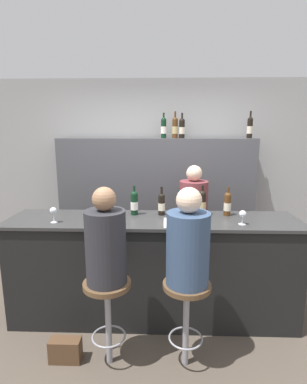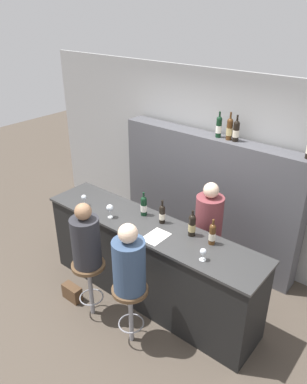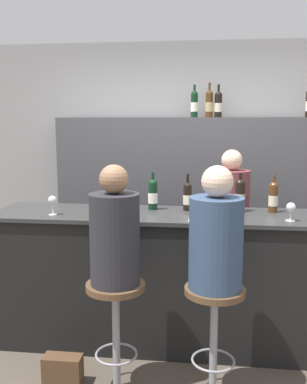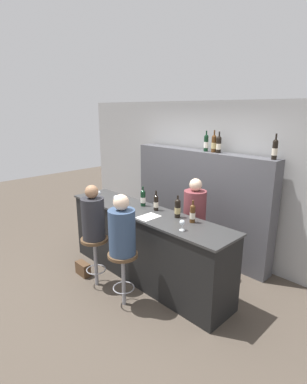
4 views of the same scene
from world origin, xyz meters
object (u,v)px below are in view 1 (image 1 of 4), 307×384
at_px(wine_glass_2, 243,215).
at_px(guest_seated_right, 188,244).
at_px(bar_stool_right, 186,301).
at_px(handbag, 65,350).
at_px(guest_seated_left, 106,243).
at_px(wine_bottle_counter_1, 162,204).
at_px(wine_bottle_backbar_0, 164,128).
at_px(wine_bottle_counter_3, 227,204).
at_px(wine_glass_1, 102,210).
at_px(bar_stool_left, 108,300).
at_px(bartender, 193,234).
at_px(wine_bottle_counter_0, 134,203).
at_px(wine_bottle_backbar_2, 182,128).
at_px(wine_bottle_counter_2, 202,203).
at_px(wine_bottle_backbar_1, 175,127).
at_px(wine_bottle_backbar_3, 250,127).
at_px(wine_glass_0, 53,211).

height_order(wine_glass_2, guest_seated_right, guest_seated_right).
relative_size(bar_stool_right, handbag, 2.81).
distance_m(guest_seated_left, guest_seated_right, 0.63).
xyz_separation_m(wine_bottle_counter_1, wine_bottle_backbar_0, (0.02, 1.12, 0.77)).
distance_m(wine_bottle_counter_3, wine_bottle_backbar_0, 1.50).
xyz_separation_m(wine_glass_1, guest_seated_right, (0.76, -0.50, -0.12)).
height_order(bar_stool_left, bartender, bartender).
xyz_separation_m(wine_bottle_counter_0, wine_bottle_backbar_2, (0.54, 1.12, 0.75)).
height_order(guest_seated_left, guest_seated_right, guest_seated_right).
bearing_deg(wine_glass_2, wine_bottle_counter_2, 138.46).
height_order(wine_bottle_backbar_1, bartender, wine_bottle_backbar_1).
relative_size(guest_seated_right, handbag, 2.94).
distance_m(wine_bottle_counter_2, wine_bottle_backbar_0, 1.40).
xyz_separation_m(guest_seated_left, guest_seated_right, (0.63, 0.00, -0.00)).
xyz_separation_m(wine_bottle_backbar_3, guest_seated_right, (-0.94, -1.91, -0.89)).
height_order(wine_bottle_counter_3, wine_bottle_backbar_1, wine_bottle_backbar_1).
bearing_deg(wine_glass_0, wine_bottle_backbar_1, 50.32).
bearing_deg(wine_bottle_backbar_1, guest_seated_right, -88.78).
bearing_deg(wine_glass_0, guest_seated_right, -22.23).
relative_size(wine_bottle_counter_1, wine_bottle_counter_3, 0.99).
height_order(wine_glass_2, bartender, bartender).
height_order(wine_bottle_backbar_0, guest_seated_right, wine_bottle_backbar_0).
bearing_deg(wine_bottle_backbar_1, wine_glass_1, -116.87).
relative_size(wine_glass_1, bar_stool_left, 0.23).
relative_size(wine_glass_2, guest_seated_left, 0.17).
xyz_separation_m(wine_glass_2, bar_stool_left, (-1.17, -0.50, -0.58)).
distance_m(wine_bottle_counter_1, wine_bottle_backbar_2, 1.38).
bearing_deg(guest_seated_right, wine_bottle_backbar_3, 63.69).
bearing_deg(wine_bottle_counter_2, wine_glass_1, -162.92).
bearing_deg(wine_bottle_counter_2, wine_bottle_counter_0, 180.00).
xyz_separation_m(bar_stool_left, bartender, (0.79, 1.22, 0.13)).
distance_m(wine_bottle_counter_1, guest_seated_right, 0.83).
bearing_deg(wine_bottle_backbar_0, guest_seated_right, -84.26).
xyz_separation_m(wine_bottle_counter_0, wine_glass_1, (-0.27, -0.29, -0.00)).
distance_m(wine_bottle_counter_0, wine_bottle_counter_3, 0.94).
bearing_deg(wine_bottle_counter_2, wine_bottle_counter_1, 180.00).
relative_size(wine_glass_0, bar_stool_left, 0.20).
bearing_deg(wine_bottle_backbar_2, bar_stool_right, -91.52).
bearing_deg(bartender, bar_stool_right, -97.44).
xyz_separation_m(wine_bottle_backbar_0, wine_bottle_backbar_2, (0.24, 0.00, -0.01)).
height_order(bar_stool_left, guest_seated_right, guest_seated_right).
relative_size(wine_glass_2, handbag, 0.51).
distance_m(wine_bottle_counter_2, wine_bottle_backbar_3, 1.54).
distance_m(wine_bottle_backbar_3, wine_glass_1, 2.34).
distance_m(wine_glass_2, bar_stool_right, 0.93).
height_order(wine_bottle_counter_3, handbag, wine_bottle_counter_3).
distance_m(wine_bottle_backbar_2, bar_stool_right, 2.35).
xyz_separation_m(wine_bottle_counter_1, wine_glass_1, (-0.55, -0.29, 0.01)).
relative_size(wine_bottle_counter_1, wine_bottle_backbar_2, 0.89).
bearing_deg(handbag, wine_glass_0, 113.03).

